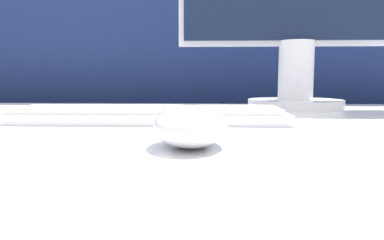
# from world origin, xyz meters

# --- Properties ---
(partition_panel) EXTENTS (5.00, 0.03, 1.22)m
(partition_panel) POSITION_xyz_m (0.00, 0.57, 0.61)
(partition_panel) COLOR navy
(partition_panel) RESTS_ON ground_plane
(computer_mouse_near) EXTENTS (0.08, 0.11, 0.04)m
(computer_mouse_near) POSITION_xyz_m (-0.03, -0.18, 0.75)
(computer_mouse_near) COLOR white
(computer_mouse_near) RESTS_ON desk
(keyboard) EXTENTS (0.44, 0.12, 0.02)m
(keyboard) POSITION_xyz_m (-0.11, 0.02, 0.74)
(keyboard) COLOR white
(keyboard) RESTS_ON desk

